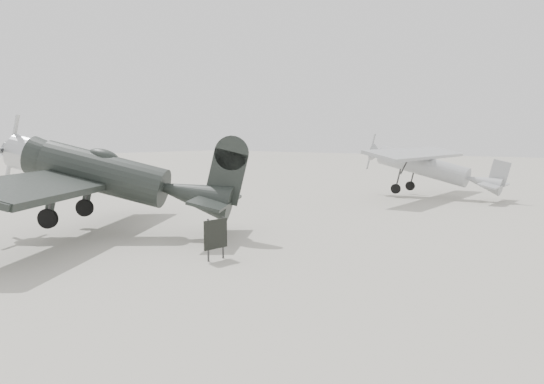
{
  "coord_description": "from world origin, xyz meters",
  "views": [
    {
      "loc": [
        11.97,
        -12.83,
        3.46
      ],
      "look_at": [
        0.41,
        1.62,
        1.5
      ],
      "focal_mm": 35.0,
      "sensor_mm": 36.0,
      "label": 1
    }
  ],
  "objects": [
    {
      "name": "sign_board",
      "position": [
        1.64,
        -2.44,
        0.71
      ],
      "size": [
        0.11,
        0.83,
        1.19
      ],
      "rotation": [
        0.0,
        0.0,
        -0.06
      ],
      "color": "#333333",
      "rests_on": "ground"
    },
    {
      "name": "highwing_monoplane",
      "position": [
        0.22,
        15.92,
        1.96
      ],
      "size": [
        7.81,
        10.99,
        3.12
      ],
      "rotation": [
        0.0,
        0.23,
        0.05
      ],
      "color": "#939597",
      "rests_on": "ground"
    },
    {
      "name": "lowwing_monoplane",
      "position": [
        -3.72,
        -1.9,
        2.03
      ],
      "size": [
        9.56,
        11.04,
        3.84
      ],
      "rotation": [
        0.0,
        0.24,
        0.57
      ],
      "color": "black",
      "rests_on": "ground"
    },
    {
      "name": "ground",
      "position": [
        0.0,
        0.0,
        0.0
      ],
      "size": [
        160.0,
        160.0,
        0.0
      ],
      "primitive_type": "plane",
      "color": "gray",
      "rests_on": "ground"
    }
  ]
}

